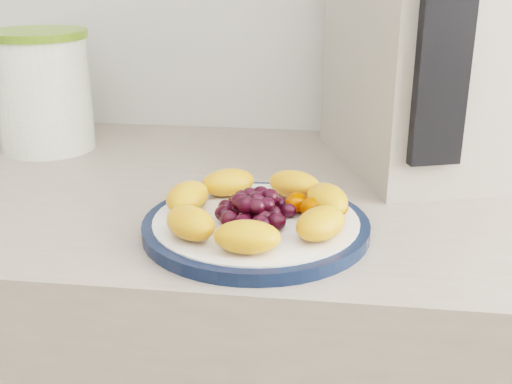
# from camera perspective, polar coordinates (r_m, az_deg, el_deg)

# --- Properties ---
(plate_rim) EXTENTS (0.26, 0.26, 0.01)m
(plate_rim) POSITION_cam_1_polar(r_m,az_deg,el_deg) (0.74, -0.00, -3.09)
(plate_rim) COLOR #0F1C38
(plate_rim) RESTS_ON counter
(plate_face) EXTENTS (0.24, 0.24, 0.02)m
(plate_face) POSITION_cam_1_polar(r_m,az_deg,el_deg) (0.74, -0.00, -3.02)
(plate_face) COLOR white
(plate_face) RESTS_ON counter
(canister) EXTENTS (0.15, 0.15, 0.18)m
(canister) POSITION_cam_1_polar(r_m,az_deg,el_deg) (1.09, -18.33, 8.22)
(canister) COLOR #577326
(canister) RESTS_ON counter
(canister_lid) EXTENTS (0.16, 0.16, 0.01)m
(canister_lid) POSITION_cam_1_polar(r_m,az_deg,el_deg) (1.07, -18.91, 13.14)
(canister_lid) COLOR olive
(canister_lid) RESTS_ON canister
(appliance_body) EXTENTS (0.30, 0.36, 0.38)m
(appliance_body) POSITION_cam_1_polar(r_m,az_deg,el_deg) (0.97, 15.08, 13.27)
(appliance_body) COLOR #A69D8F
(appliance_body) RESTS_ON counter
(appliance_panel) EXTENTS (0.07, 0.04, 0.28)m
(appliance_panel) POSITION_cam_1_polar(r_m,az_deg,el_deg) (0.80, 16.34, 12.13)
(appliance_panel) COLOR black
(appliance_panel) RESTS_ON appliance_body
(fruit_plate) EXTENTS (0.22, 0.22, 0.03)m
(fruit_plate) POSITION_cam_1_polar(r_m,az_deg,el_deg) (0.73, 0.39, -1.24)
(fruit_plate) COLOR orange
(fruit_plate) RESTS_ON plate_face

